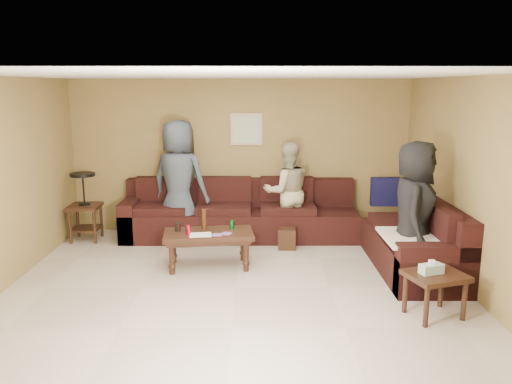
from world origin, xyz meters
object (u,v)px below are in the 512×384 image
person_middle (287,191)px  sectional_sofa (294,227)px  side_table_right (435,279)px  person_right (414,212)px  end_table_left (85,205)px  waste_bin (287,238)px  person_left (179,181)px  coffee_table (208,237)px

person_middle → sectional_sofa: bearing=88.5°
person_middle → side_table_right: bearing=105.1°
person_right → person_middle: bearing=59.8°
end_table_left → sectional_sofa: bearing=-7.1°
side_table_right → person_right: person_right is taller
waste_bin → person_left: 1.88m
end_table_left → person_middle: (3.16, 0.02, 0.21)m
waste_bin → person_right: person_right is taller
end_table_left → person_right: size_ratio=0.61×
person_left → waste_bin: bearing=-173.4°
person_right → end_table_left: bearing=88.9°
end_table_left → person_right: (4.61, -1.63, 0.31)m
coffee_table → waste_bin: 1.38m
end_table_left → side_table_right: 5.27m
end_table_left → person_middle: 3.17m
coffee_table → person_left: person_left is taller
coffee_table → person_right: bearing=-9.3°
side_table_right → waste_bin: 2.67m
waste_bin → person_right: (1.48, -1.21, 0.72)m
side_table_right → end_table_left: bearing=149.3°
sectional_sofa → person_middle: 0.62m
sectional_sofa → person_middle: bearing=100.2°
person_middle → person_right: person_right is taller
end_table_left → side_table_right: size_ratio=1.54×
waste_bin → person_right: 2.04m
coffee_table → waste_bin: (1.10, 0.79, -0.26)m
coffee_table → person_left: (-0.55, 1.23, 0.53)m
end_table_left → waste_bin: end_table_left is taller
coffee_table → end_table_left: 2.37m
side_table_right → person_left: (-3.04, 2.71, 0.53)m
coffee_table → person_right: (2.58, -0.42, 0.46)m
waste_bin → sectional_sofa: bearing=11.0°
sectional_sofa → coffee_table: 1.45m
side_table_right → person_right: bearing=85.4°
sectional_sofa → side_table_right: (1.29, -2.29, 0.09)m
sectional_sofa → person_left: size_ratio=2.46×
sectional_sofa → person_left: bearing=166.4°
coffee_table → person_left: bearing=114.1°
side_table_right → person_middle: size_ratio=0.45×
sectional_sofa → side_table_right: bearing=-60.5°
person_middle → person_right: bearing=119.7°
person_left → person_right: bearing=173.8°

